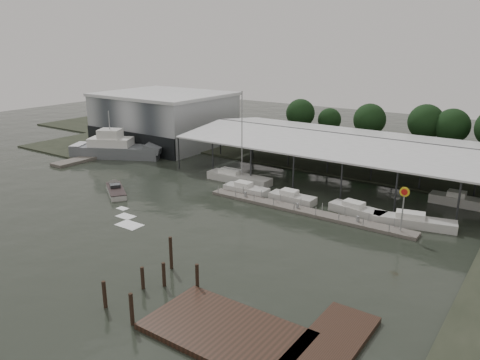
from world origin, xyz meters
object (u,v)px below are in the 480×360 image
Objects in this scene: grey_trawler at (117,149)px; shell_fuel_sign at (404,201)px; white_sailboat at (238,178)px; speedboat_underway at (115,190)px.

shell_fuel_sign is at bearing -33.80° from grey_trawler.
grey_trawler is at bearing 178.98° from white_sailboat.
grey_trawler reaches higher than shell_fuel_sign.
speedboat_underway is (16.03, -14.26, -1.19)m from grey_trawler.
shell_fuel_sign reaches higher than speedboat_underway.
shell_fuel_sign is 0.34× the size of speedboat_underway.
grey_trawler reaches higher than speedboat_underway.
shell_fuel_sign is 54.26m from grey_trawler.
speedboat_underway is at bearing -167.73° from shell_fuel_sign.
shell_fuel_sign is 0.32× the size of grey_trawler.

